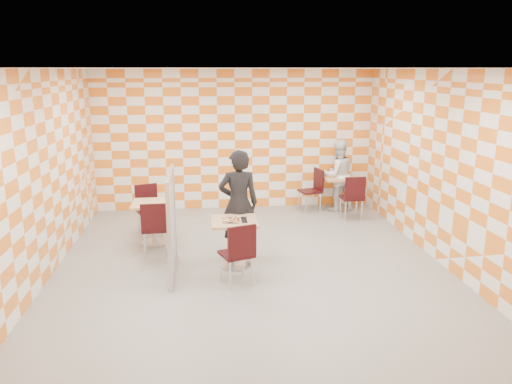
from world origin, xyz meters
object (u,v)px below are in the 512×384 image
(main_table, at_px, (235,235))
(chair_main_front, at_px, (239,250))
(soda_bottle, at_px, (344,172))
(chair_second_side, at_px, (314,187))
(chair_second_front, at_px, (353,194))
(chair_empty_near, at_px, (155,225))
(man_dark, at_px, (239,204))
(second_table, at_px, (339,188))
(empty_table, at_px, (153,216))
(sport_bottle, at_px, (332,172))
(chair_empty_far, at_px, (148,205))
(partition, at_px, (172,223))
(man_white, at_px, (338,175))

(main_table, distance_m, chair_main_front, 0.75)
(soda_bottle, bearing_deg, chair_second_side, -177.79)
(chair_second_front, distance_m, chair_empty_near, 4.12)
(chair_empty_near, distance_m, soda_bottle, 4.51)
(chair_empty_near, bearing_deg, chair_main_front, -45.64)
(man_dark, height_order, soda_bottle, man_dark)
(second_table, xyz_separation_m, chair_empty_near, (-3.71, -2.37, 0.04))
(empty_table, distance_m, sport_bottle, 4.12)
(second_table, bearing_deg, chair_second_side, 179.10)
(chair_second_front, height_order, chair_empty_far, same)
(partition, distance_m, man_dark, 1.22)
(chair_main_front, height_order, sport_bottle, sport_bottle)
(chair_second_front, bearing_deg, second_table, 96.43)
(man_dark, xyz_separation_m, man_white, (2.33, 2.52, -0.11))
(chair_empty_near, bearing_deg, main_table, -23.67)
(chair_second_side, distance_m, partition, 4.22)
(empty_table, xyz_separation_m, man_dark, (1.44, -0.73, 0.37))
(second_table, relative_size, chair_second_front, 0.81)
(chair_empty_near, bearing_deg, chair_second_front, 23.04)
(empty_table, relative_size, chair_empty_near, 0.81)
(second_table, xyz_separation_m, chair_second_side, (-0.55, 0.01, 0.04))
(empty_table, bearing_deg, man_white, 25.52)
(chair_main_front, height_order, chair_empty_far, same)
(main_table, relative_size, soda_bottle, 3.26)
(second_table, height_order, chair_second_front, chair_second_front)
(second_table, relative_size, partition, 0.48)
(chair_empty_near, distance_m, partition, 0.84)
(partition, height_order, sport_bottle, partition)
(empty_table, xyz_separation_m, chair_main_front, (1.35, -1.94, 0.04))
(chair_main_front, bearing_deg, main_table, 90.83)
(second_table, xyz_separation_m, man_white, (-0.02, 0.07, 0.26))
(empty_table, xyz_separation_m, partition, (0.41, -1.37, 0.28))
(chair_empty_far, xyz_separation_m, soda_bottle, (4.03, 1.17, 0.31))
(main_table, bearing_deg, chair_empty_near, 156.33)
(chair_second_side, xyz_separation_m, man_white, (0.53, 0.06, 0.23))
(soda_bottle, bearing_deg, sport_bottle, 154.01)
(partition, bearing_deg, chair_second_side, 47.64)
(second_table, xyz_separation_m, soda_bottle, (0.10, 0.03, 0.34))
(chair_empty_near, height_order, partition, partition)
(chair_main_front, height_order, man_dark, man_dark)
(main_table, distance_m, empty_table, 1.79)
(chair_second_side, distance_m, soda_bottle, 0.72)
(partition, bearing_deg, man_white, 43.34)
(sport_bottle, bearing_deg, soda_bottle, -25.99)
(chair_main_front, height_order, partition, partition)
(chair_empty_near, relative_size, man_white, 0.60)
(empty_table, distance_m, man_dark, 1.65)
(chair_second_front, distance_m, sport_bottle, 0.97)
(empty_table, bearing_deg, main_table, -41.56)
(empty_table, distance_m, chair_empty_near, 0.64)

